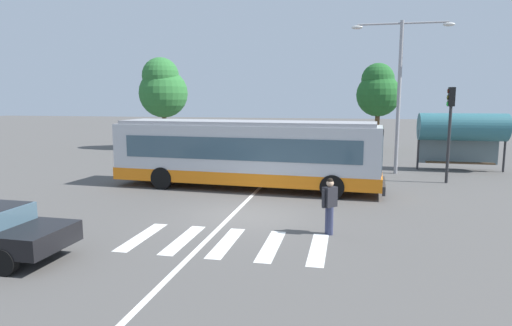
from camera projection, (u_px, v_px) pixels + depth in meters
name	position (u px, v px, depth m)	size (l,w,h in m)	color
ground_plane	(246.00, 215.00, 15.32)	(160.00, 160.00, 0.00)	#514F4C
city_transit_bus	(245.00, 154.00, 19.81)	(12.26, 3.27, 3.06)	black
pedestrian_crossing_street	(330.00, 203.00, 13.05)	(0.47, 0.47, 1.72)	#333856
parked_car_black	(229.00, 149.00, 28.75)	(1.99, 4.56, 1.35)	black
parked_car_champagne	(269.00, 151.00, 28.03)	(1.96, 4.54, 1.35)	black
parked_car_red	(312.00, 151.00, 27.84)	(2.08, 4.60, 1.35)	black
traffic_light_far_corner	(450.00, 119.00, 20.83)	(0.33, 0.32, 4.59)	#28282B
bus_stop_shelter	(462.00, 128.00, 24.59)	(4.67, 1.54, 3.25)	#28282B
twin_arm_street_lamp	(400.00, 79.00, 23.25)	(5.18, 0.32, 8.09)	#939399
background_tree_left	(163.00, 88.00, 35.25)	(3.90, 3.90, 7.33)	brown
background_tree_right	(378.00, 91.00, 33.69)	(3.33, 3.33, 6.78)	brown
crosswalk_painted_stripes	(226.00, 243.00, 12.41)	(5.62, 2.70, 0.01)	silver
lane_center_line	(246.00, 202.00, 17.36)	(0.16, 24.00, 0.01)	silver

